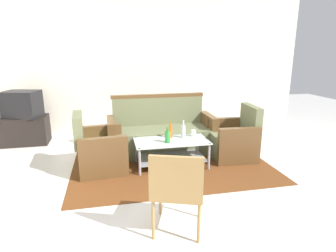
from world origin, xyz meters
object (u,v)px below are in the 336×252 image
armchair_left (100,151)px  bottle_clear (183,131)px  coffee_table (171,149)px  cup (193,133)px  television (22,104)px  bottle_green (168,137)px  couch (161,134)px  bottle_orange (170,132)px  armchair_right (233,140)px  tv_stand (26,130)px  wicker_chair (177,186)px

armchair_left → bottle_clear: 1.29m
armchair_left → bottle_clear: size_ratio=3.11×
coffee_table → cup: cup is taller
television → armchair_left: bearing=147.7°
bottle_clear → bottle_green: size_ratio=1.18×
couch → television: (-2.41, 0.96, 0.44)m
bottle_orange → bottle_clear: bottle_clear is taller
armchair_right → bottle_green: size_ratio=3.66×
armchair_left → armchair_right: (2.13, 0.06, 0.00)m
tv_stand → television: television is taller
cup → bottle_orange: bearing=-179.8°
couch → armchair_right: 1.22m
television → wicker_chair: television is taller
coffee_table → armchair_right: bearing=7.5°
wicker_chair → armchair_right: bearing=71.3°
bottle_orange → bottle_green: bottle_orange is taller
armchair_right → tv_stand: size_ratio=1.06×
cup → wicker_chair: 1.88m
bottle_clear → television: television is taller
tv_stand → cup: bearing=-27.9°
bottle_clear → bottle_green: (-0.29, -0.19, -0.02)m
coffee_table → couch: bearing=92.6°
bottle_green → television: bearing=144.0°
armchair_right → armchair_left: bearing=95.5°
bottle_green → television: size_ratio=0.33×
armchair_right → cup: bearing=95.0°
cup → coffee_table: bearing=-161.6°
bottle_clear → cup: bottle_clear is taller
couch → bottle_clear: 0.65m
armchair_right → bottle_clear: bearing=97.0°
cup → tv_stand: tv_stand is taller
armchair_left → bottle_green: size_ratio=3.66×
armchair_right → cup: armchair_right is taller
armchair_right → wicker_chair: size_ratio=1.01×
couch → television: bearing=-22.0°
armchair_left → tv_stand: armchair_left is taller
armchair_left → bottle_green: 1.02m
bottle_orange → wicker_chair: bearing=-100.5°
armchair_right → coffee_table: (-1.08, -0.14, -0.02)m
tv_stand → bottle_green: bearing=-35.9°
coffee_table → bottle_orange: bottle_orange is taller
bottle_green → cup: bottle_green is taller
bottle_orange → cup: size_ratio=2.42×
wicker_chair → bottle_clear: bearing=92.5°
armchair_right → bottle_orange: size_ratio=3.52×
bottle_orange → tv_stand: size_ratio=0.30×
bottle_orange → bottle_green: bearing=-112.0°
bottle_green → coffee_table: bearing=50.6°
armchair_left → tv_stand: size_ratio=1.06×
bottle_orange → bottle_clear: 0.20m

